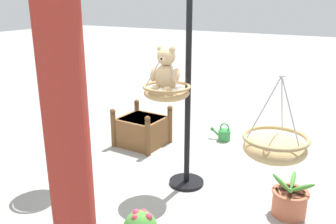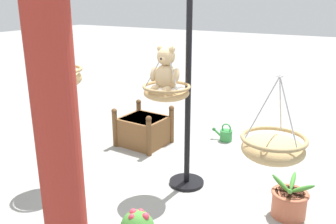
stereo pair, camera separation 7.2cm
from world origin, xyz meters
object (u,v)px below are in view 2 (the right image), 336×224
hanging_basket_with_teddy (167,91)px  wooden_planter_box (144,129)px  teddy_bear (165,72)px  potted_plant_small_succulent (289,201)px  hanging_basket_left_high (273,147)px  greenhouse_pillar_right (65,214)px  watering_can (225,135)px  hanging_basket_right_low (61,77)px  display_pole_central (187,129)px

hanging_basket_with_teddy → wooden_planter_box: 1.81m
hanging_basket_with_teddy → teddy_bear: 0.23m
potted_plant_small_succulent → hanging_basket_left_high: bearing=82.5°
greenhouse_pillar_right → potted_plant_small_succulent: (-0.61, -2.58, -1.12)m
potted_plant_small_succulent → watering_can: 2.21m
teddy_bear → hanging_basket_right_low: size_ratio=0.81×
potted_plant_small_succulent → display_pole_central: bearing=-3.5°
hanging_basket_with_teddy → potted_plant_small_succulent: size_ratio=1.19×
hanging_basket_left_high → hanging_basket_right_low: hanging_basket_right_low is taller
wooden_planter_box → potted_plant_small_succulent: (-2.49, 0.91, -0.08)m
display_pole_central → hanging_basket_right_low: 1.64m
teddy_bear → hanging_basket_right_low: bearing=19.2°
greenhouse_pillar_right → watering_can: 4.52m
hanging_basket_with_teddy → potted_plant_small_succulent: (-1.44, -0.17, -1.08)m
teddy_bear → hanging_basket_right_low: hanging_basket_right_low is taller
potted_plant_small_succulent → watering_can: (1.40, -1.71, -0.07)m
hanging_basket_with_teddy → wooden_planter_box: size_ratio=0.75×
greenhouse_pillar_right → potted_plant_small_succulent: size_ratio=5.37×
display_pole_central → hanging_basket_right_low: (1.35, 0.69, 0.63)m
teddy_bear → watering_can: size_ratio=1.50×
hanging_basket_left_high → wooden_planter_box: size_ratio=0.98×
display_pole_central → wooden_planter_box: (1.20, -0.83, -0.50)m
hanging_basket_left_high → watering_can: bearing=-60.9°
display_pole_central → hanging_basket_with_teddy: bearing=59.0°
wooden_planter_box → potted_plant_small_succulent: wooden_planter_box is taller
display_pole_central → teddy_bear: 0.79m
hanging_basket_right_low → greenhouse_pillar_right: size_ratio=0.24×
display_pole_central → hanging_basket_left_high: 1.43m
display_pole_central → teddy_bear: bearing=61.3°
teddy_bear → hanging_basket_left_high: 1.50m
potted_plant_small_succulent → greenhouse_pillar_right: bearing=76.7°
display_pole_central → greenhouse_pillar_right: (-0.68, 2.66, 0.54)m
teddy_bear → greenhouse_pillar_right: bearing=109.1°
teddy_bear → wooden_planter_box: size_ratio=0.67×
wooden_planter_box → hanging_basket_with_teddy: bearing=134.3°
hanging_basket_right_low → watering_can: bearing=-118.1°
hanging_basket_with_teddy → watering_can: 2.21m
hanging_basket_with_teddy → greenhouse_pillar_right: size_ratio=0.22×
display_pole_central → hanging_basket_left_high: (-1.20, 0.73, 0.28)m
display_pole_central → hanging_basket_with_teddy: size_ratio=4.11×
greenhouse_pillar_right → hanging_basket_left_high: bearing=-105.2°
hanging_basket_left_high → potted_plant_small_succulent: (-0.09, -0.65, -0.86)m
hanging_basket_left_high → hanging_basket_right_low: (2.55, -0.03, 0.35)m
greenhouse_pillar_right → display_pole_central: bearing=-75.7°
teddy_bear → greenhouse_pillar_right: size_ratio=0.20×
teddy_bear → hanging_basket_with_teddy: bearing=-90.0°
display_pole_central → potted_plant_small_succulent: display_pole_central is taller
teddy_bear → watering_can: 2.35m
potted_plant_small_succulent → wooden_planter_box: bearing=-20.0°
hanging_basket_left_high → hanging_basket_right_low: size_ratio=1.19×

